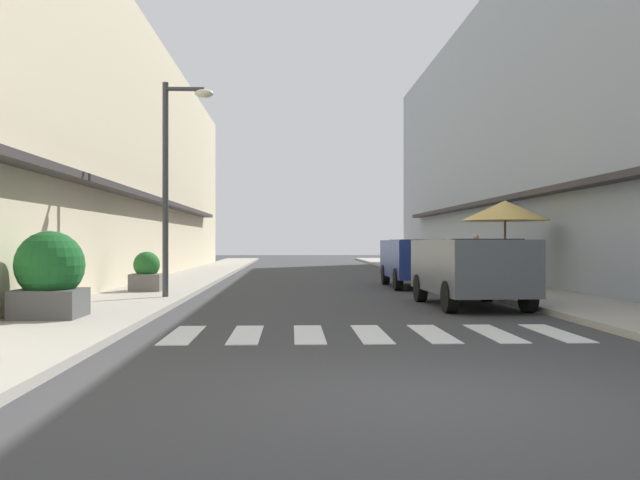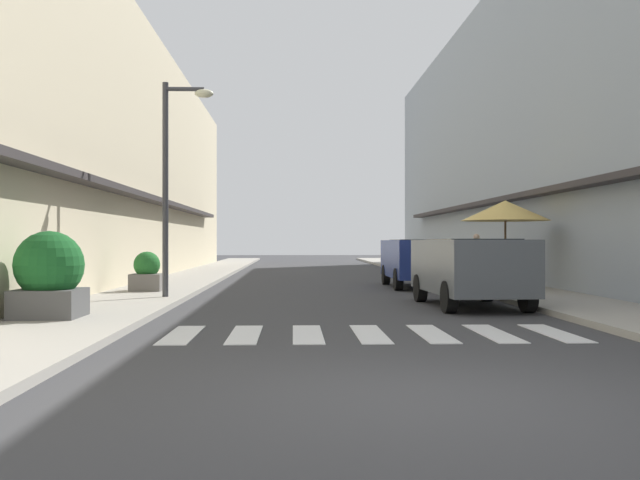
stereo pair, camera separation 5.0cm
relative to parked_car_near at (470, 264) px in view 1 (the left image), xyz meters
name	(u,v)px [view 1 (the left image)]	position (x,y,z in m)	size (l,w,h in m)	color
ground_plane	(327,283)	(-2.65, 8.74, -0.92)	(97.24, 97.24, 0.00)	#38383A
sidewalk_left	(181,282)	(-7.53, 8.74, -0.86)	(2.35, 61.88, 0.12)	#9E998E
sidewalk_right	(471,281)	(2.23, 8.74, -0.86)	(2.35, 61.88, 0.12)	#9E998E
building_row_left	(80,155)	(-11.20, 9.95, 3.50)	(5.50, 41.78, 8.85)	beige
building_row_right	(564,131)	(5.90, 9.95, 4.43)	(5.50, 41.78, 10.71)	#939EA8
crosswalk	(371,334)	(-2.65, -4.46, -0.91)	(6.15, 2.20, 0.01)	silver
parked_car_near	(470,264)	(0.00, 0.00, 0.00)	(1.92, 4.14, 1.47)	#4C5156
parked_car_mid	(417,257)	(0.00, 6.53, 0.00)	(1.82, 4.27, 1.47)	navy
street_lamp	(174,165)	(-6.61, 1.55, 2.29)	(1.19, 0.28, 5.02)	#38383D
cafe_umbrella	(505,211)	(1.95, 3.95, 1.32)	(2.39, 2.39, 2.41)	#262626
planter_corner	(50,275)	(-7.99, -2.96, -0.08)	(1.17, 1.17, 1.48)	#4C4C4C
planter_midblock	(147,273)	(-7.66, 3.63, -0.33)	(0.81, 0.81, 1.03)	slate
pedestrian_walking_near	(476,257)	(2.06, 7.48, 0.00)	(0.34, 0.34, 1.54)	#282B33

